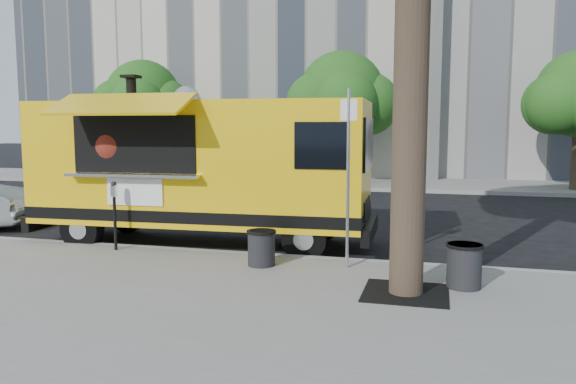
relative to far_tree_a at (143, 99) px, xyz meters
name	(u,v)px	position (x,y,z in m)	size (l,w,h in m)	color
ground	(283,251)	(10.00, -12.30, -3.78)	(120.00, 120.00, 0.00)	black
sidewalk	(204,309)	(10.00, -16.30, -3.70)	(60.00, 6.00, 0.15)	gray
curb	(270,258)	(10.00, -13.23, -3.70)	(60.00, 0.14, 0.16)	#999993
far_sidewalk	(366,183)	(10.00, 1.20, -3.70)	(60.00, 5.00, 0.15)	gray
tree_well	(406,293)	(12.60, -15.10, -3.62)	(1.20, 1.20, 0.02)	black
far_tree_a	(143,99)	(0.00, 0.00, 0.00)	(3.42, 3.42, 5.36)	#33261C
far_tree_b	(342,95)	(9.00, 0.40, 0.06)	(3.60, 3.60, 5.50)	#33261C
sign_post	(348,168)	(11.55, -13.85, -1.93)	(0.28, 0.06, 3.00)	silver
parking_meter	(114,207)	(7.00, -13.65, -2.79)	(0.11, 0.11, 1.33)	black
food_truck	(201,166)	(8.14, -12.13, -2.09)	(7.36, 3.60, 3.60)	yellow
trash_bin_left	(261,247)	(10.11, -14.09, -3.30)	(0.51, 0.51, 0.61)	black
trash_bin_right	(464,264)	(13.41, -14.58, -3.28)	(0.55, 0.55, 0.66)	black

